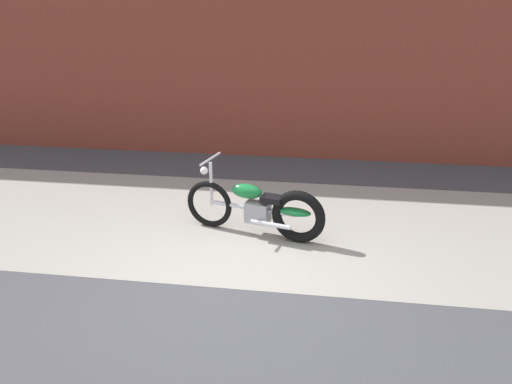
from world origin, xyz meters
TOP-DOWN VIEW (x-y plane):
  - ground_plane at (0.00, 0.00)m, footprint 80.00×80.00m
  - sidewalk_slab at (0.00, 1.75)m, footprint 36.00×3.50m
  - brick_building_wall at (0.00, 5.20)m, footprint 36.00×0.50m
  - motorcycle_green at (0.23, 1.38)m, footprint 1.98×0.74m

SIDE VIEW (x-z plane):
  - ground_plane at x=0.00m, z-range 0.00..0.00m
  - sidewalk_slab at x=0.00m, z-range 0.00..0.01m
  - motorcycle_green at x=0.23m, z-range -0.12..0.91m
  - brick_building_wall at x=0.00m, z-range 0.00..5.81m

